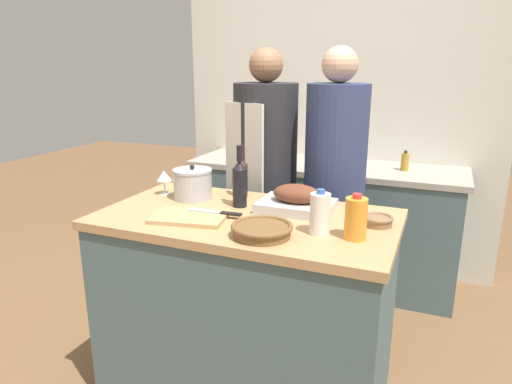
# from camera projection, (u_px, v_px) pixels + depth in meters

# --- Properties ---
(kitchen_island) EXTENTS (1.34, 0.74, 0.94)m
(kitchen_island) POSITION_uv_depth(u_px,v_px,m) (247.00, 307.00, 2.20)
(kitchen_island) COLOR #4C666B
(kitchen_island) RESTS_ON ground_plane
(back_counter) EXTENTS (1.99, 0.60, 0.89)m
(back_counter) POSITION_uv_depth(u_px,v_px,m) (322.00, 221.00, 3.46)
(back_counter) COLOR #4C666B
(back_counter) RESTS_ON ground_plane
(back_wall) EXTENTS (2.49, 0.10, 2.55)m
(back_wall) POSITION_uv_depth(u_px,v_px,m) (337.00, 107.00, 3.55)
(back_wall) COLOR silver
(back_wall) RESTS_ON ground_plane
(roasting_pan) EXTENTS (0.35, 0.25, 0.13)m
(roasting_pan) POSITION_uv_depth(u_px,v_px,m) (296.00, 201.00, 2.12)
(roasting_pan) COLOR #BCBCC1
(roasting_pan) RESTS_ON kitchen_island
(wicker_basket) EXTENTS (0.25, 0.25, 0.05)m
(wicker_basket) POSITION_uv_depth(u_px,v_px,m) (262.00, 229.00, 1.81)
(wicker_basket) COLOR brown
(wicker_basket) RESTS_ON kitchen_island
(cutting_board) EXTENTS (0.35, 0.27, 0.02)m
(cutting_board) POSITION_uv_depth(u_px,v_px,m) (189.00, 217.00, 2.01)
(cutting_board) COLOR tan
(cutting_board) RESTS_ON kitchen_island
(stock_pot) EXTENTS (0.20, 0.20, 0.18)m
(stock_pot) POSITION_uv_depth(u_px,v_px,m) (193.00, 184.00, 2.30)
(stock_pot) COLOR #B7B7BC
(stock_pot) RESTS_ON kitchen_island
(mixing_bowl) EXTENTS (0.13, 0.13, 0.04)m
(mixing_bowl) POSITION_uv_depth(u_px,v_px,m) (378.00, 220.00, 1.93)
(mixing_bowl) COLOR #846647
(mixing_bowl) RESTS_ON kitchen_island
(juice_jug) EXTENTS (0.09, 0.09, 0.18)m
(juice_jug) POSITION_uv_depth(u_px,v_px,m) (356.00, 218.00, 1.77)
(juice_jug) COLOR orange
(juice_jug) RESTS_ON kitchen_island
(milk_jug) EXTENTS (0.08, 0.08, 0.19)m
(milk_jug) POSITION_uv_depth(u_px,v_px,m) (320.00, 214.00, 1.82)
(milk_jug) COLOR white
(milk_jug) RESTS_ON kitchen_island
(wine_bottle_green) EXTENTS (0.07, 0.07, 0.30)m
(wine_bottle_green) POSITION_uv_depth(u_px,v_px,m) (240.00, 183.00, 2.16)
(wine_bottle_green) COLOR black
(wine_bottle_green) RESTS_ON kitchen_island
(wine_bottle_dark) EXTENTS (0.06, 0.06, 0.27)m
(wine_bottle_dark) POSITION_uv_depth(u_px,v_px,m) (242.00, 176.00, 2.33)
(wine_bottle_dark) COLOR #381E19
(wine_bottle_dark) RESTS_ON kitchen_island
(wine_glass_left) EXTENTS (0.08, 0.08, 0.13)m
(wine_glass_left) POSITION_uv_depth(u_px,v_px,m) (164.00, 176.00, 2.38)
(wine_glass_left) COLOR silver
(wine_glass_left) RESTS_ON kitchen_island
(knife_chef) EXTENTS (0.26, 0.04, 0.01)m
(knife_chef) POSITION_uv_depth(u_px,v_px,m) (217.00, 212.00, 2.04)
(knife_chef) COLOR #B7B7BC
(knife_chef) RESTS_ON cutting_board
(stand_mixer) EXTENTS (0.18, 0.14, 0.29)m
(stand_mixer) POSITION_uv_depth(u_px,v_px,m) (262.00, 141.00, 3.60)
(stand_mixer) COLOR #B22323
(stand_mixer) RESTS_ON back_counter
(condiment_bottle_tall) EXTENTS (0.05, 0.05, 0.21)m
(condiment_bottle_tall) POSITION_uv_depth(u_px,v_px,m) (328.00, 155.00, 3.18)
(condiment_bottle_tall) COLOR maroon
(condiment_bottle_tall) RESTS_ON back_counter
(condiment_bottle_short) EXTENTS (0.05, 0.05, 0.14)m
(condiment_bottle_short) POSITION_uv_depth(u_px,v_px,m) (405.00, 162.00, 3.13)
(condiment_bottle_short) COLOR #B28E2D
(condiment_bottle_short) RESTS_ON back_counter
(condiment_bottle_extra) EXTENTS (0.05, 0.05, 0.20)m
(condiment_bottle_extra) POSITION_uv_depth(u_px,v_px,m) (343.00, 156.00, 3.16)
(condiment_bottle_extra) COLOR #234C28
(condiment_bottle_extra) RESTS_ON back_counter
(person_cook_aproned) EXTENTS (0.40, 0.42, 1.69)m
(person_cook_aproned) POSITION_uv_depth(u_px,v_px,m) (265.00, 178.00, 2.77)
(person_cook_aproned) COLOR beige
(person_cook_aproned) RESTS_ON ground_plane
(person_cook_guest) EXTENTS (0.35, 0.35, 1.70)m
(person_cook_guest) POSITION_uv_depth(u_px,v_px,m) (334.00, 183.00, 2.62)
(person_cook_guest) COLOR beige
(person_cook_guest) RESTS_ON ground_plane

